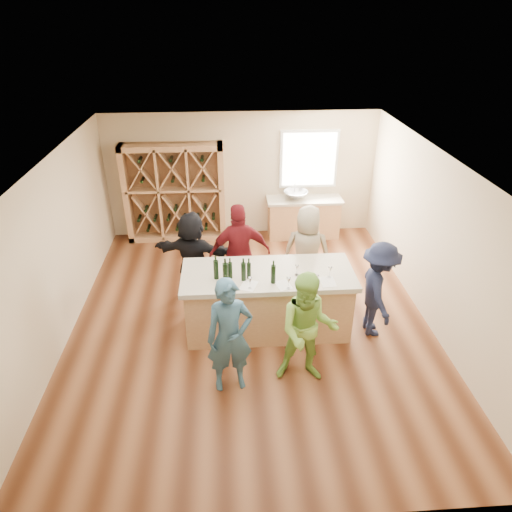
{
  "coord_description": "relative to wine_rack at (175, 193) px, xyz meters",
  "views": [
    {
      "loc": [
        -0.34,
        -6.33,
        4.79
      ],
      "look_at": [
        0.1,
        0.2,
        1.15
      ],
      "focal_mm": 32.0,
      "sensor_mm": 36.0,
      "label": 1
    }
  ],
  "objects": [
    {
      "name": "wall_left",
      "position": [
        -1.55,
        -3.27,
        0.3
      ],
      "size": [
        0.1,
        7.0,
        2.8
      ],
      "primitive_type": "cube",
      "color": "beige",
      "rests_on": "ground"
    },
    {
      "name": "wine_bottle_a",
      "position": [
        0.95,
        -3.61,
        0.14
      ],
      "size": [
        0.08,
        0.08,
        0.31
      ],
      "primitive_type": "cylinder",
      "rotation": [
        0.0,
        0.0,
        0.07
      ],
      "color": "black",
      "rests_on": "tasting_counter_top"
    },
    {
      "name": "person_near_left",
      "position": [
        1.13,
        -4.76,
        -0.23
      ],
      "size": [
        0.7,
        0.55,
        1.74
      ],
      "primitive_type": "imported",
      "rotation": [
        0.0,
        0.0,
        0.15
      ],
      "color": "#335972",
      "rests_on": "floor"
    },
    {
      "name": "person_far_mid",
      "position": [
        1.35,
        -2.57,
        -0.17
      ],
      "size": [
        1.14,
        0.67,
        1.86
      ],
      "primitive_type": "imported",
      "rotation": [
        0.0,
        0.0,
        3.25
      ],
      "color": "#590F14",
      "rests_on": "floor"
    },
    {
      "name": "wine_bottle_d",
      "position": [
        1.37,
        -3.69,
        0.13
      ],
      "size": [
        0.08,
        0.08,
        0.3
      ],
      "primitive_type": "cylinder",
      "rotation": [
        0.0,
        0.0,
        -0.02
      ],
      "color": "black",
      "rests_on": "tasting_counter_top"
    },
    {
      "name": "wine_glass_b",
      "position": [
        2.02,
        -3.97,
        0.07
      ],
      "size": [
        0.09,
        0.09,
        0.19
      ],
      "primitive_type": "cone",
      "rotation": [
        0.0,
        0.0,
        -0.26
      ],
      "color": "white",
      "rests_on": "tasting_counter_top"
    },
    {
      "name": "window_frame",
      "position": [
        3.0,
        0.2,
        0.65
      ],
      "size": [
        1.3,
        0.06,
        1.3
      ],
      "primitive_type": "cube",
      "color": "white",
      "rests_on": "wall_back"
    },
    {
      "name": "wine_rack",
      "position": [
        0.0,
        0.0,
        0.0
      ],
      "size": [
        2.2,
        0.45,
        2.2
      ],
      "primitive_type": "cube",
      "color": "tan",
      "rests_on": "floor"
    },
    {
      "name": "tasting_menu_b",
      "position": [
        1.96,
        -3.87,
        -0.02
      ],
      "size": [
        0.28,
        0.33,
        0.0
      ],
      "primitive_type": "cube",
      "rotation": [
        0.0,
        0.0,
        0.29
      ],
      "color": "white",
      "rests_on": "tasting_counter_top"
    },
    {
      "name": "wall_front",
      "position": [
        1.5,
        -6.82,
        0.3
      ],
      "size": [
        6.0,
        0.1,
        2.8
      ],
      "primitive_type": "cube",
      "color": "beige",
      "rests_on": "ground"
    },
    {
      "name": "window_pane",
      "position": [
        3.0,
        0.17,
        0.65
      ],
      "size": [
        1.18,
        0.01,
        1.18
      ],
      "primitive_type": "cube",
      "color": "white",
      "rests_on": "wall_back"
    },
    {
      "name": "person_far_right",
      "position": [
        2.55,
        -2.5,
        -0.23
      ],
      "size": [
        0.97,
        0.75,
        1.75
      ],
      "primitive_type": "imported",
      "rotation": [
        0.0,
        0.0,
        2.89
      ],
      "color": "gray",
      "rests_on": "floor"
    },
    {
      "name": "tasting_menu_a",
      "position": [
        1.44,
        -3.85,
        -0.02
      ],
      "size": [
        0.31,
        0.36,
        0.0
      ],
      "primitive_type": "cube",
      "rotation": [
        0.0,
        0.0,
        -0.37
      ],
      "color": "white",
      "rests_on": "tasting_counter_top"
    },
    {
      "name": "wine_glass_a",
      "position": [
        1.45,
        -3.93,
        0.08
      ],
      "size": [
        0.08,
        0.08,
        0.19
      ],
      "primitive_type": "cone",
      "rotation": [
        0.0,
        0.0,
        0.16
      ],
      "color": "white",
      "rests_on": "tasting_counter_top"
    },
    {
      "name": "person_near_right",
      "position": [
        2.21,
        -4.68,
        -0.24
      ],
      "size": [
        0.88,
        0.55,
        1.73
      ],
      "primitive_type": "imported",
      "rotation": [
        0.0,
        0.0,
        -0.11
      ],
      "color": "#8CC64C",
      "rests_on": "floor"
    },
    {
      "name": "faucet",
      "position": [
        2.7,
        0.11,
        -0.03
      ],
      "size": [
        0.02,
        0.02,
        0.3
      ],
      "primitive_type": "cylinder",
      "color": "silver",
      "rests_on": "back_counter_top"
    },
    {
      "name": "wine_bottle_c",
      "position": [
        1.17,
        -3.61,
        0.11
      ],
      "size": [
        0.07,
        0.07,
        0.27
      ],
      "primitive_type": "cylinder",
      "rotation": [
        0.0,
        0.0,
        0.12
      ],
      "color": "black",
      "rests_on": "tasting_counter_top"
    },
    {
      "name": "back_counter_base",
      "position": [
        2.9,
        -0.07,
        -0.67
      ],
      "size": [
        1.6,
        0.58,
        0.86
      ],
      "primitive_type": "cube",
      "color": "tan",
      "rests_on": "floor"
    },
    {
      "name": "wine_bottle_f",
      "position": [
        1.81,
        -3.79,
        0.13
      ],
      "size": [
        0.07,
        0.07,
        0.3
      ],
      "primitive_type": "cylinder",
      "color": "black",
      "rests_on": "tasting_counter_top"
    },
    {
      "name": "wall_right",
      "position": [
        4.55,
        -3.27,
        0.3
      ],
      "size": [
        0.1,
        7.0,
        2.8
      ],
      "primitive_type": "cube",
      "color": "beige",
      "rests_on": "ground"
    },
    {
      "name": "person_far_left",
      "position": [
        0.51,
        -2.39,
        -0.27
      ],
      "size": [
        1.63,
        0.92,
        1.66
      ],
      "primitive_type": "imported",
      "rotation": [
        0.0,
        0.0,
        2.89
      ],
      "color": "black",
      "rests_on": "floor"
    },
    {
      "name": "ceiling",
      "position": [
        1.5,
        -3.27,
        1.75
      ],
      "size": [
        6.0,
        7.0,
        0.1
      ],
      "primitive_type": "cube",
      "color": "white",
      "rests_on": "ground"
    },
    {
      "name": "floor",
      "position": [
        1.5,
        -3.27,
        -1.15
      ],
      "size": [
        6.0,
        7.0,
        0.1
      ],
      "primitive_type": "cube",
      "color": "brown",
      "rests_on": "ground"
    },
    {
      "name": "wine_glass_e",
      "position": [
        2.69,
        -3.7,
        0.07
      ],
      "size": [
        0.08,
        0.08,
        0.18
      ],
      "primitive_type": "cone",
      "rotation": [
        0.0,
        0.0,
        -0.22
      ],
      "color": "white",
      "rests_on": "tasting_counter_top"
    },
    {
      "name": "tasting_menu_c",
      "position": [
        2.64,
        -3.83,
        -0.02
      ],
      "size": [
        0.23,
        0.31,
        0.0
      ],
      "primitive_type": "cube",
      "rotation": [
        0.0,
        0.0,
        0.04
      ],
      "color": "white",
      "rests_on": "tasting_counter_top"
    },
    {
      "name": "tasting_counter_base",
      "position": [
        1.76,
        -3.49,
        -0.6
      ],
      "size": [
        2.6,
        1.0,
        1.0
      ],
      "primitive_type": "cube",
      "color": "tan",
      "rests_on": "floor"
    },
    {
      "name": "wine_bottle_e",
      "position": [
        1.45,
        -3.64,
        0.11
      ],
      "size": [
        0.08,
        0.08,
        0.26
      ],
      "primitive_type": "cylinder",
      "rotation": [
        0.0,
        0.0,
        0.24
      ],
      "color": "black",
      "rests_on": "tasting_counter_top"
    },
    {
      "name": "back_counter_top",
      "position": [
        2.9,
        -0.07,
        -0.21
      ],
      "size": [
        1.7,
        0.62,
        0.06
      ],
      "primitive_type": "cube",
      "color": "#BDB29B",
      "rests_on": "back_counter_base"
    },
    {
      "name": "person_server",
      "position": [
        3.49,
        -3.7,
        -0.28
      ],
      "size": [
        0.53,
        1.07,
        1.63
      ],
      "primitive_type": "imported",
      "rotation": [
        0.0,
        0.0,
        1.53
      ],
      "color": "#191E38",
      "rests_on": "floor"
    },
    {
      "name": "tasting_counter_top",
      "position": [
        1.76,
        -3.49,
        -0.06
      ],
      "size": [
        2.72,
        1.12,
        0.08
      ],
      "primitive_type": "cube",
      "color": "#BDB29B",
      "rests_on": "tasting_counter_base"
    },
    {
      "name": "wall_back",
      "position": [
        1.5,
        0.28,
        0.3
      ],
      "size": [
        6.0,
        0.1,
        2.8
      ],
      "primitive_type": "cube",
      "color": "beige",
      "rests_on": "ground"
    },
    {
      "name": "wine_glass_d",
      "position": [
        2.2,
        -3.59,
        0.06
      ],
      "size": [
        0.06,
        0.06,
        0.16
      ],
      "primitive_type": "cone",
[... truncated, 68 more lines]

